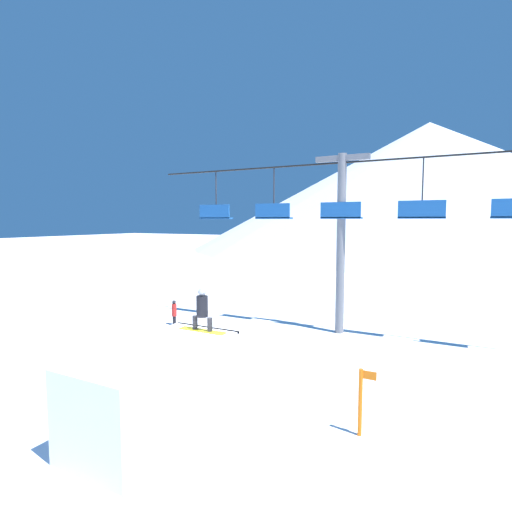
# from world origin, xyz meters

# --- Properties ---
(ground_plane) EXTENTS (220.00, 220.00, 0.00)m
(ground_plane) POSITION_xyz_m (0.00, 0.00, 0.00)
(ground_plane) COLOR white
(mountain_ridge) EXTENTS (86.23, 86.23, 23.01)m
(mountain_ridge) POSITION_xyz_m (0.00, 73.31, 11.50)
(mountain_ridge) COLOR silver
(mountain_ridge) RESTS_ON ground_plane
(snow_ramp) EXTENTS (2.10, 4.30, 2.06)m
(snow_ramp) POSITION_xyz_m (0.09, -0.67, 1.03)
(snow_ramp) COLOR white
(snow_ramp) RESTS_ON ground_plane
(snowboarder) EXTENTS (1.41, 0.32, 1.21)m
(snowboarder) POSITION_xyz_m (0.24, 1.01, 2.65)
(snowboarder) COLOR yellow
(snowboarder) RESTS_ON snow_ramp
(chairlift) EXTENTS (19.50, 0.44, 8.03)m
(chairlift) POSITION_xyz_m (1.63, 9.68, 4.98)
(chairlift) COLOR slate
(chairlift) RESTS_ON ground_plane
(trail_marker) EXTENTS (0.41, 0.10, 1.63)m
(trail_marker) POSITION_xyz_m (4.52, 1.36, 0.87)
(trail_marker) COLOR orange
(trail_marker) RESTS_ON ground_plane
(distant_skier) EXTENTS (0.24, 0.24, 1.23)m
(distant_skier) POSITION_xyz_m (-5.87, 7.26, 0.67)
(distant_skier) COLOR black
(distant_skier) RESTS_ON ground_plane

